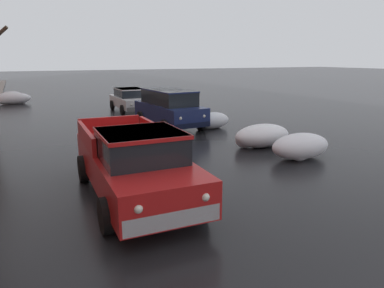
# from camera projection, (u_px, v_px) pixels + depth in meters

# --- Properties ---
(snow_bank_along_left_kerb) EXTENTS (2.30, 1.19, 0.87)m
(snow_bank_along_left_kerb) POSITION_uv_depth(u_px,v_px,m) (260.00, 136.00, 13.19)
(snow_bank_along_left_kerb) COLOR white
(snow_bank_along_left_kerb) RESTS_ON ground
(snow_bank_mid_block_left) EXTENTS (1.64, 0.91, 0.75)m
(snow_bank_mid_block_left) POSITION_uv_depth(u_px,v_px,m) (11.00, 96.00, 27.43)
(snow_bank_mid_block_left) COLOR white
(snow_bank_mid_block_left) RESTS_ON ground
(snow_bank_near_corner_right) EXTENTS (1.70, 0.92, 0.77)m
(snow_bank_near_corner_right) POSITION_uv_depth(u_px,v_px,m) (212.00, 121.00, 16.71)
(snow_bank_near_corner_right) COLOR white
(snow_bank_near_corner_right) RESTS_ON ground
(snow_bank_along_right_kerb) EXTENTS (2.58, 0.97, 0.85)m
(snow_bank_along_right_kerb) POSITION_uv_depth(u_px,v_px,m) (12.00, 99.00, 25.41)
(snow_bank_along_right_kerb) COLOR white
(snow_bank_along_right_kerb) RESTS_ON ground
(snow_bank_far_right_pile) EXTENTS (2.17, 1.21, 0.86)m
(snow_bank_far_right_pile) POSITION_uv_depth(u_px,v_px,m) (301.00, 147.00, 11.63)
(snow_bank_far_right_pile) COLOR white
(snow_bank_far_right_pile) RESTS_ON ground
(pickup_truck_red_approaching_near_lane) EXTENTS (2.31, 5.44, 1.76)m
(pickup_truck_red_approaching_near_lane) POSITION_uv_depth(u_px,v_px,m) (134.00, 163.00, 8.25)
(pickup_truck_red_approaching_near_lane) COLOR red
(pickup_truck_red_approaching_near_lane) RESTS_ON ground
(suv_darkblue_parked_kerbside_close) EXTENTS (2.24, 4.56, 1.82)m
(suv_darkblue_parked_kerbside_close) POSITION_uv_depth(u_px,v_px,m) (169.00, 107.00, 16.76)
(suv_darkblue_parked_kerbside_close) COLOR navy
(suv_darkblue_parked_kerbside_close) RESTS_ON ground
(sedan_white_parked_kerbside_mid) EXTENTS (2.02, 4.21, 1.42)m
(sedan_white_parked_kerbside_mid) POSITION_uv_depth(u_px,v_px,m) (131.00, 99.00, 22.04)
(sedan_white_parked_kerbside_mid) COLOR silver
(sedan_white_parked_kerbside_mid) RESTS_ON ground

